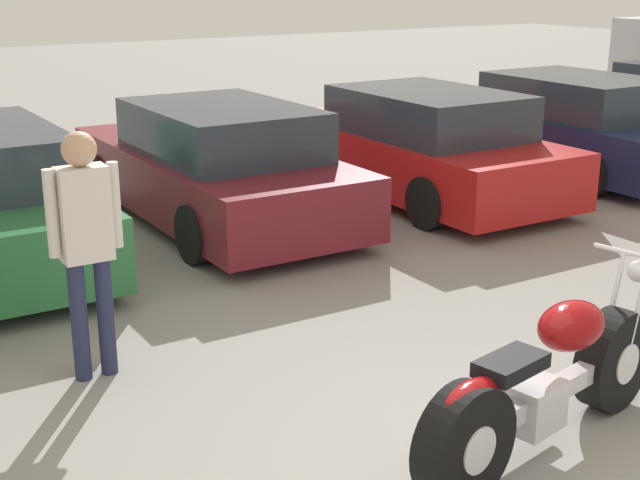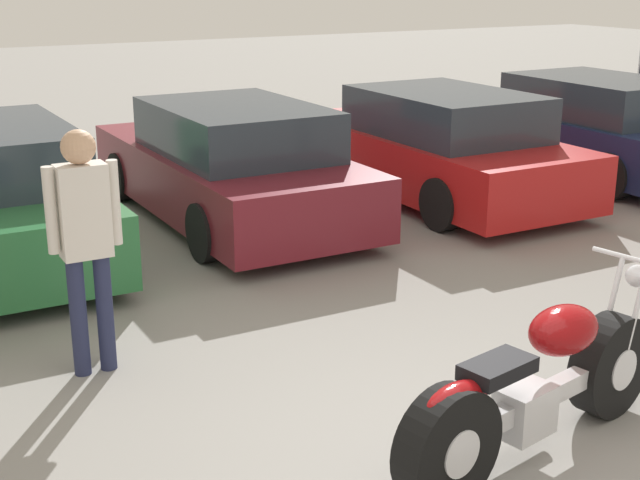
{
  "view_description": "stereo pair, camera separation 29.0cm",
  "coord_description": "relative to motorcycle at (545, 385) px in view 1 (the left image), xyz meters",
  "views": [
    {
      "loc": [
        -3.21,
        -3.5,
        2.83
      ],
      "look_at": [
        0.15,
        1.95,
        0.85
      ],
      "focal_mm": 50.0,
      "sensor_mm": 36.0,
      "label": 1
    },
    {
      "loc": [
        -2.96,
        -3.64,
        2.83
      ],
      "look_at": [
        0.15,
        1.95,
        0.85
      ],
      "focal_mm": 50.0,
      "sensor_mm": 36.0,
      "label": 2
    }
  ],
  "objects": [
    {
      "name": "ground_plane",
      "position": [
        -0.47,
        0.09,
        -0.43
      ],
      "size": [
        60.0,
        60.0,
        0.0
      ],
      "primitive_type": "plane",
      "color": "gray"
    },
    {
      "name": "motorcycle",
      "position": [
        0.0,
        0.0,
        0.0
      ],
      "size": [
        2.26,
        0.83,
        1.04
      ],
      "color": "black",
      "rests_on": "ground_plane"
    },
    {
      "name": "parked_car_maroon",
      "position": [
        0.51,
        5.69,
        0.2
      ],
      "size": [
        1.89,
        4.47,
        1.36
      ],
      "color": "maroon",
      "rests_on": "ground_plane"
    },
    {
      "name": "parked_car_red",
      "position": [
        3.21,
        5.43,
        0.2
      ],
      "size": [
        1.89,
        4.47,
        1.36
      ],
      "color": "red",
      "rests_on": "ground_plane"
    },
    {
      "name": "parked_car_navy",
      "position": [
        5.91,
        5.51,
        0.2
      ],
      "size": [
        1.89,
        4.47,
        1.36
      ],
      "color": "#19234C",
      "rests_on": "ground_plane"
    },
    {
      "name": "person_standing",
      "position": [
        -1.98,
        2.42,
        0.63
      ],
      "size": [
        0.52,
        0.24,
        1.78
      ],
      "color": "#232847",
      "rests_on": "ground_plane"
    }
  ]
}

